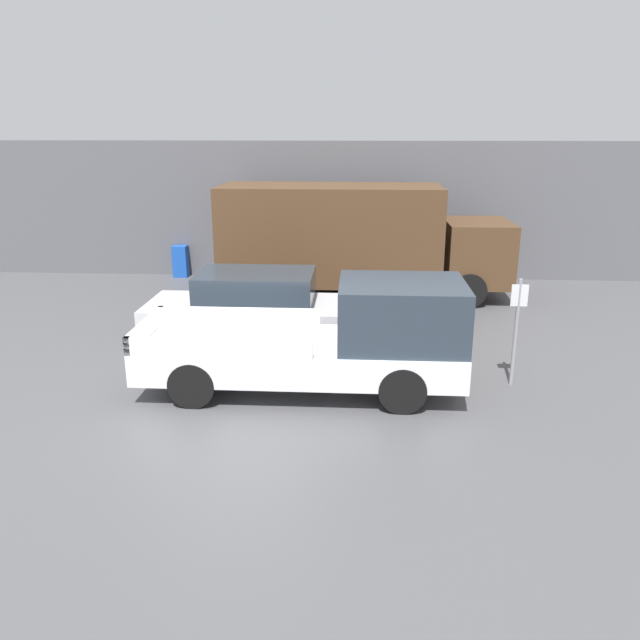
{
  "coord_description": "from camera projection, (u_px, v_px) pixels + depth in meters",
  "views": [
    {
      "loc": [
        2.17,
        -10.1,
        4.58
      ],
      "look_at": [
        1.45,
        1.44,
        1.02
      ],
      "focal_mm": 35.0,
      "sensor_mm": 36.0,
      "label": 1
    }
  ],
  "objects": [
    {
      "name": "ground_plane",
      "position": [
        234.0,
        397.0,
        11.11
      ],
      "size": [
        60.0,
        60.0,
        0.0
      ],
      "primitive_type": "plane",
      "color": "#4C4C4F"
    },
    {
      "name": "pickup_truck",
      "position": [
        336.0,
        340.0,
        11.14
      ],
      "size": [
        5.75,
        1.98,
        2.04
      ],
      "color": "silver",
      "rests_on": "ground"
    },
    {
      "name": "delivery_truck",
      "position": [
        352.0,
        237.0,
        17.42
      ],
      "size": [
        8.0,
        2.43,
        3.09
      ],
      "color": "#4C331E",
      "rests_on": "ground"
    },
    {
      "name": "car",
      "position": [
        253.0,
        306.0,
        13.92
      ],
      "size": [
        4.62,
        1.96,
        1.55
      ],
      "color": "silver",
      "rests_on": "ground"
    },
    {
      "name": "parking_sign",
      "position": [
        516.0,
        326.0,
        11.32
      ],
      "size": [
        0.3,
        0.07,
        2.02
      ],
      "color": "gray",
      "rests_on": "ground"
    },
    {
      "name": "building_wall",
      "position": [
        290.0,
        210.0,
        19.61
      ],
      "size": [
        28.0,
        0.15,
        4.22
      ],
      "color": "#56565B",
      "rests_on": "ground"
    },
    {
      "name": "newspaper_box",
      "position": [
        181.0,
        261.0,
        19.99
      ],
      "size": [
        0.45,
        0.4,
        1.0
      ],
      "color": "#194CB2",
      "rests_on": "ground"
    }
  ]
}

